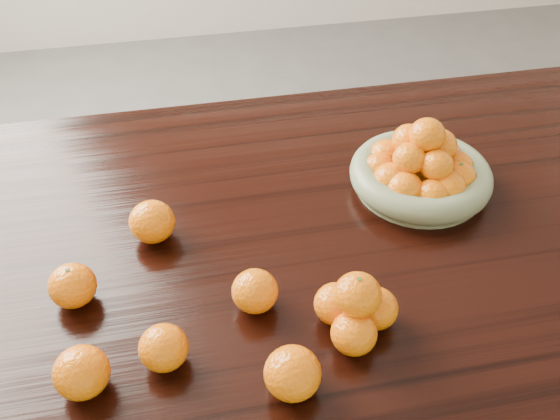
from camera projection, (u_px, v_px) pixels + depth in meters
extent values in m
cube|color=black|center=(294.00, 241.00, 1.18)|extent=(2.00, 1.00, 0.04)
cylinder|color=#717A59|center=(419.00, 185.00, 1.27)|extent=(0.26, 0.26, 0.01)
torus|color=#717A59|center=(420.00, 175.00, 1.25)|extent=(0.28, 0.28, 0.05)
ellipsoid|color=orange|center=(456.00, 167.00, 1.25)|extent=(0.07, 0.07, 0.06)
ellipsoid|color=orange|center=(443.00, 155.00, 1.27)|extent=(0.07, 0.07, 0.07)
ellipsoid|color=orange|center=(421.00, 149.00, 1.30)|extent=(0.07, 0.07, 0.06)
ellipsoid|color=orange|center=(405.00, 150.00, 1.29)|extent=(0.07, 0.07, 0.06)
ellipsoid|color=orange|center=(386.00, 155.00, 1.28)|extent=(0.07, 0.07, 0.07)
ellipsoid|color=orange|center=(380.00, 168.00, 1.25)|extent=(0.06, 0.06, 0.06)
ellipsoid|color=orange|center=(391.00, 180.00, 1.21)|extent=(0.07, 0.07, 0.07)
ellipsoid|color=orange|center=(404.00, 189.00, 1.19)|extent=(0.07, 0.07, 0.07)
ellipsoid|color=orange|center=(432.00, 195.00, 1.18)|extent=(0.07, 0.07, 0.06)
ellipsoid|color=orange|center=(447.00, 188.00, 1.19)|extent=(0.07, 0.07, 0.07)
ellipsoid|color=orange|center=(458.00, 178.00, 1.22)|extent=(0.07, 0.07, 0.07)
ellipsoid|color=orange|center=(424.00, 171.00, 1.24)|extent=(0.07, 0.07, 0.06)
ellipsoid|color=orange|center=(439.00, 145.00, 1.23)|extent=(0.07, 0.07, 0.07)
ellipsoid|color=orange|center=(409.00, 140.00, 1.24)|extent=(0.07, 0.07, 0.06)
ellipsoid|color=orange|center=(409.00, 158.00, 1.20)|extent=(0.07, 0.07, 0.06)
ellipsoid|color=orange|center=(436.00, 165.00, 1.19)|extent=(0.06, 0.06, 0.06)
ellipsoid|color=orange|center=(427.00, 135.00, 1.19)|extent=(0.07, 0.07, 0.06)
ellipsoid|color=orange|center=(354.00, 333.00, 0.95)|extent=(0.07, 0.07, 0.07)
ellipsoid|color=orange|center=(376.00, 308.00, 0.98)|extent=(0.07, 0.07, 0.07)
ellipsoid|color=orange|center=(336.00, 304.00, 0.99)|extent=(0.07, 0.07, 0.07)
ellipsoid|color=orange|center=(358.00, 295.00, 0.94)|extent=(0.07, 0.07, 0.07)
ellipsoid|color=orange|center=(72.00, 286.00, 1.02)|extent=(0.08, 0.08, 0.07)
ellipsoid|color=orange|center=(164.00, 348.00, 0.92)|extent=(0.08, 0.08, 0.07)
ellipsoid|color=orange|center=(255.00, 291.00, 1.01)|extent=(0.08, 0.08, 0.07)
ellipsoid|color=orange|center=(152.00, 222.00, 1.13)|extent=(0.08, 0.08, 0.08)
ellipsoid|color=orange|center=(293.00, 373.00, 0.89)|extent=(0.08, 0.08, 0.08)
ellipsoid|color=orange|center=(82.00, 372.00, 0.89)|extent=(0.08, 0.08, 0.08)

